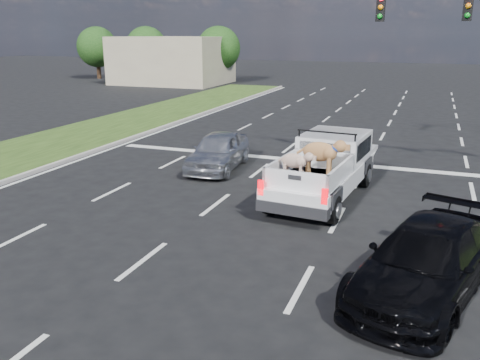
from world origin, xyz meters
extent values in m
plane|color=black|center=(0.00, 0.00, 0.00)|extent=(160.00, 160.00, 0.00)
cube|color=silver|center=(-5.25, 6.00, 0.01)|extent=(0.12, 60.00, 0.01)
cube|color=silver|center=(-1.75, 6.00, 0.01)|extent=(0.12, 60.00, 0.01)
cube|color=silver|center=(1.75, 6.00, 0.01)|extent=(0.12, 60.00, 0.01)
cube|color=silver|center=(5.25, 6.00, 0.01)|extent=(0.12, 60.00, 0.01)
cube|color=silver|center=(-8.80, 6.00, 0.01)|extent=(0.15, 60.00, 0.01)
cube|color=silver|center=(0.00, 10.00, 0.01)|extent=(17.00, 0.45, 0.01)
cube|color=#243F13|center=(-11.50, 6.00, 0.05)|extent=(5.00, 60.00, 0.10)
cube|color=#A49C96|center=(-9.05, 6.00, 0.07)|extent=(0.15, 60.00, 0.14)
cube|color=black|center=(4.60, 10.50, 5.60)|extent=(0.30, 0.18, 0.95)
cube|color=black|center=(1.80, 10.50, 5.60)|extent=(0.30, 0.18, 0.95)
cube|color=tan|center=(-20.00, 36.00, 2.20)|extent=(10.00, 8.00, 4.40)
cylinder|color=#332114|center=(-30.00, 38.00, 1.08)|extent=(0.44, 0.44, 2.16)
sphere|color=#11340E|center=(-30.00, 38.00, 3.30)|extent=(4.20, 4.20, 4.20)
cylinder|color=#332114|center=(-24.00, 38.00, 1.08)|extent=(0.44, 0.44, 2.16)
sphere|color=#11340E|center=(-24.00, 38.00, 3.30)|extent=(4.20, 4.20, 4.20)
cylinder|color=#332114|center=(-16.00, 38.00, 1.08)|extent=(0.44, 0.44, 2.16)
sphere|color=#11340E|center=(-16.00, 38.00, 3.30)|extent=(4.20, 4.20, 4.20)
cylinder|color=black|center=(-0.05, 3.83, 0.38)|extent=(0.34, 0.78, 0.75)
cylinder|color=black|center=(1.66, 3.68, 0.38)|extent=(0.34, 0.78, 0.75)
cylinder|color=black|center=(0.28, 7.48, 0.38)|extent=(0.34, 0.78, 0.75)
cylinder|color=black|center=(2.00, 7.33, 0.38)|extent=(0.34, 0.78, 0.75)
cube|color=white|center=(0.98, 5.63, 0.65)|extent=(2.35, 5.40, 0.52)
cube|color=white|center=(1.09, 6.86, 1.34)|extent=(2.02, 2.44, 0.85)
cube|color=black|center=(0.99, 5.74, 1.37)|extent=(1.53, 0.17, 0.61)
cylinder|color=black|center=(1.00, 5.88, 1.96)|extent=(1.78, 0.21, 0.05)
cube|color=black|center=(0.87, 4.47, 0.88)|extent=(1.99, 2.68, 0.06)
cube|color=white|center=(0.03, 4.55, 1.17)|extent=(0.31, 2.52, 0.52)
cube|color=white|center=(1.71, 4.39, 1.17)|extent=(0.31, 2.52, 0.52)
cube|color=white|center=(0.76, 3.25, 1.17)|extent=(1.76, 0.24, 0.52)
cube|color=red|center=(-0.10, 3.12, 0.94)|extent=(0.16, 0.07, 0.40)
cube|color=red|center=(1.58, 2.97, 0.94)|extent=(0.16, 0.07, 0.40)
cube|color=black|center=(0.75, 3.11, 0.48)|extent=(1.92, 0.47, 0.30)
imported|color=silver|center=(-3.24, 7.72, 0.67)|extent=(1.89, 4.03, 1.33)
imported|color=black|center=(3.97, 0.63, 0.67)|extent=(3.11, 4.94, 1.34)
camera|label=1|loc=(3.77, -8.68, 4.75)|focal=38.00mm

